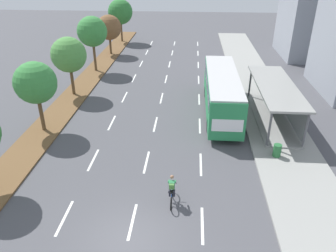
# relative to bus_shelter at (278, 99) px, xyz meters

# --- Properties ---
(ground_plane) EXTENTS (140.00, 140.00, 0.00)m
(ground_plane) POSITION_rel_bus_shelter_xyz_m (-9.53, -13.31, -1.87)
(ground_plane) COLOR #4C4C51
(median_strip) EXTENTS (2.60, 52.00, 0.12)m
(median_strip) POSITION_rel_bus_shelter_xyz_m (-17.83, 6.69, -1.81)
(median_strip) COLOR brown
(median_strip) RESTS_ON ground
(sidewalk_right) EXTENTS (4.50, 52.00, 0.15)m
(sidewalk_right) POSITION_rel_bus_shelter_xyz_m (-0.28, 6.69, -1.79)
(sidewalk_right) COLOR gray
(sidewalk_right) RESTS_ON ground
(lane_divider_left) EXTENTS (0.14, 45.51, 0.01)m
(lane_divider_left) POSITION_rel_bus_shelter_xyz_m (-13.03, 3.94, -1.86)
(lane_divider_left) COLOR white
(lane_divider_left) RESTS_ON ground
(lane_divider_center) EXTENTS (0.14, 45.51, 0.01)m
(lane_divider_center) POSITION_rel_bus_shelter_xyz_m (-9.53, 3.94, -1.86)
(lane_divider_center) COLOR white
(lane_divider_center) RESTS_ON ground
(lane_divider_right) EXTENTS (0.14, 45.51, 0.01)m
(lane_divider_right) POSITION_rel_bus_shelter_xyz_m (-6.03, 3.94, -1.86)
(lane_divider_right) COLOR white
(lane_divider_right) RESTS_ON ground
(bus_shelter) EXTENTS (2.90, 9.83, 2.86)m
(bus_shelter) POSITION_rel_bus_shelter_xyz_m (0.00, 0.00, 0.00)
(bus_shelter) COLOR gray
(bus_shelter) RESTS_ON sidewalk_right
(bus) EXTENTS (2.54, 11.29, 3.37)m
(bus) POSITION_rel_bus_shelter_xyz_m (-4.28, 1.15, 0.20)
(bus) COLOR #28844C
(bus) RESTS_ON ground
(cyclist) EXTENTS (0.46, 1.82, 1.71)m
(cyclist) POSITION_rel_bus_shelter_xyz_m (-7.65, -10.59, -1.08)
(cyclist) COLOR black
(cyclist) RESTS_ON ground
(median_tree_second) EXTENTS (3.01, 3.01, 5.25)m
(median_tree_second) POSITION_rel_bus_shelter_xyz_m (-17.82, -3.14, 1.98)
(median_tree_second) COLOR brown
(median_tree_second) RESTS_ON median_strip
(median_tree_third) EXTENTS (3.18, 3.18, 5.36)m
(median_tree_third) POSITION_rel_bus_shelter_xyz_m (-17.92, 4.11, 2.01)
(median_tree_third) COLOR brown
(median_tree_third) RESTS_ON median_strip
(median_tree_fourth) EXTENTS (3.27, 3.27, 6.00)m
(median_tree_fourth) POSITION_rel_bus_shelter_xyz_m (-17.75, 11.36, 2.60)
(median_tree_fourth) COLOR brown
(median_tree_fourth) RESTS_ON median_strip
(median_tree_fifth) EXTENTS (3.19, 3.19, 5.02)m
(median_tree_fifth) POSITION_rel_bus_shelter_xyz_m (-17.67, 18.60, 1.66)
(median_tree_fifth) COLOR brown
(median_tree_fifth) RESTS_ON median_strip
(median_tree_farthest) EXTENTS (3.61, 3.61, 6.10)m
(median_tree_farthest) POSITION_rel_bus_shelter_xyz_m (-17.61, 25.85, 2.53)
(median_tree_farthest) COLOR brown
(median_tree_farthest) RESTS_ON median_strip
(trash_bin) EXTENTS (0.52, 0.52, 0.85)m
(trash_bin) POSITION_rel_bus_shelter_xyz_m (-1.08, -5.69, -1.29)
(trash_bin) COLOR #286B38
(trash_bin) RESTS_ON sidewalk_right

